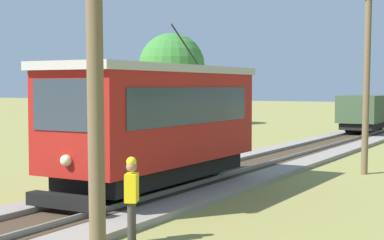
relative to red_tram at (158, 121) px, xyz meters
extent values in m
cube|color=maroon|center=(0.00, 0.02, 0.11)|extent=(2.50, 8.00, 2.60)
cube|color=#B2ADA3|center=(0.00, 0.02, 1.52)|extent=(2.60, 8.32, 0.22)
cube|color=black|center=(0.00, 0.02, -1.47)|extent=(2.10, 7.04, 0.44)
cube|color=#2D3842|center=(0.00, -3.99, 0.57)|extent=(2.10, 0.03, 1.25)
cube|color=#2D3842|center=(1.26, 0.02, 0.47)|extent=(0.02, 6.72, 1.04)
sphere|color=#F4EAB2|center=(0.00, -4.04, -0.74)|extent=(0.28, 0.28, 0.28)
cylinder|color=black|center=(0.00, 1.62, 2.33)|extent=(0.05, 1.67, 1.19)
cube|color=black|center=(0.00, -4.18, -1.69)|extent=(2.00, 0.36, 0.32)
cylinder|color=black|center=(0.00, -2.22, -1.47)|extent=(1.54, 0.80, 0.80)
cylinder|color=black|center=(0.00, 2.26, -1.47)|extent=(1.54, 0.80, 0.80)
cube|color=#384C33|center=(0.00, 24.88, -0.42)|extent=(2.40, 5.20, 1.70)
cube|color=black|center=(0.00, 24.88, -1.49)|extent=(2.02, 4.78, 0.38)
cylinder|color=black|center=(0.00, 23.32, -1.49)|extent=(1.54, 0.76, 0.76)
cylinder|color=black|center=(0.00, 26.44, -1.49)|extent=(1.54, 0.76, 0.76)
cylinder|color=brown|center=(4.26, -8.31, 1.62)|extent=(0.24, 0.33, 7.63)
cylinder|color=brown|center=(4.26, 7.55, 1.48)|extent=(0.24, 0.59, 7.35)
cylinder|color=#38332D|center=(2.54, -4.95, -1.76)|extent=(0.15, 0.15, 0.86)
cylinder|color=#38332D|center=(2.60, -5.09, -1.76)|extent=(0.15, 0.15, 0.86)
cube|color=yellow|center=(2.57, -5.02, -1.04)|extent=(0.38, 0.45, 0.58)
sphere|color=#936B51|center=(2.57, -5.02, -0.61)|extent=(0.22, 0.22, 0.22)
sphere|color=yellow|center=(2.57, -5.02, -0.51)|extent=(0.21, 0.21, 0.21)
cylinder|color=#38332D|center=(-2.19, -0.49, -1.76)|extent=(0.15, 0.15, 0.86)
cylinder|color=#38332D|center=(-2.25, -0.34, -1.76)|extent=(0.15, 0.15, 0.86)
cube|color=yellow|center=(-2.22, -0.41, -1.04)|extent=(0.35, 0.44, 0.58)
sphere|color=#936B51|center=(-2.22, -0.41, -0.61)|extent=(0.22, 0.22, 0.22)
sphere|color=yellow|center=(-2.22, -0.41, -0.51)|extent=(0.21, 0.21, 0.21)
cylinder|color=#4C3823|center=(-16.87, 28.67, -0.78)|extent=(0.32, 0.32, 2.83)
sphere|color=#387A33|center=(-16.87, 28.67, 2.70)|extent=(5.50, 5.50, 5.50)
camera|label=1|loc=(9.73, -15.25, 1.01)|focal=57.66mm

